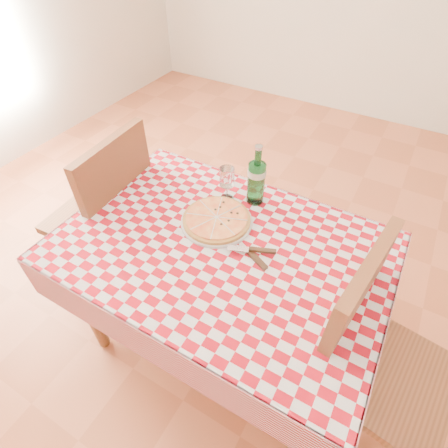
% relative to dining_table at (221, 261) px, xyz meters
% --- Properties ---
extents(dining_table, '(1.20, 0.80, 0.75)m').
position_rel_dining_table_xyz_m(dining_table, '(0.00, 0.00, 0.00)').
color(dining_table, brown).
rests_on(dining_table, ground).
extents(tablecloth, '(1.30, 0.90, 0.01)m').
position_rel_dining_table_xyz_m(tablecloth, '(0.00, 0.00, 0.09)').
color(tablecloth, '#9B0915').
rests_on(tablecloth, dining_table).
extents(chair_near, '(0.51, 0.51, 1.00)m').
position_rel_dining_table_xyz_m(chair_near, '(0.64, -0.03, -0.09)').
color(chair_near, brown).
rests_on(chair_near, ground).
extents(chair_far, '(0.48, 0.48, 1.01)m').
position_rel_dining_table_xyz_m(chair_far, '(-0.72, 0.07, -0.08)').
color(chair_far, brown).
rests_on(chair_far, ground).
extents(pizza_plate, '(0.39, 0.39, 0.04)m').
position_rel_dining_table_xyz_m(pizza_plate, '(-0.08, 0.11, 0.12)').
color(pizza_plate, '#BC863E').
rests_on(pizza_plate, tablecloth).
extents(water_bottle, '(0.09, 0.09, 0.29)m').
position_rel_dining_table_xyz_m(water_bottle, '(-0.01, 0.32, 0.24)').
color(water_bottle, '#196529').
rests_on(water_bottle, tablecloth).
extents(wine_glass, '(0.09, 0.09, 0.17)m').
position_rel_dining_table_xyz_m(wine_glass, '(-0.12, 0.26, 0.18)').
color(wine_glass, white).
rests_on(wine_glass, tablecloth).
extents(cutlery, '(0.27, 0.23, 0.03)m').
position_rel_dining_table_xyz_m(cutlery, '(0.11, 0.02, 0.11)').
color(cutlery, silver).
rests_on(cutlery, tablecloth).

